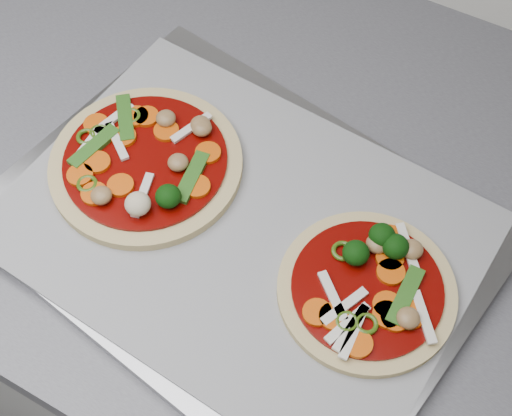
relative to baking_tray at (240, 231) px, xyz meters
The scene contains 5 objects.
base_cabinet 0.72m from the baking_tray, behind, with size 3.60×0.60×0.86m, color #B3B3B1.
baking_tray is the anchor object (origin of this frame).
parchment 0.01m from the baking_tray, ahead, with size 0.42×0.30×0.00m, color gray.
pizza_left 0.11m from the baking_tray, behind, with size 0.21×0.21×0.03m.
pizza_right 0.13m from the baking_tray, ahead, with size 0.20×0.20×0.03m.
Camera 1 is at (0.71, 0.93, 1.48)m, focal length 50.00 mm.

